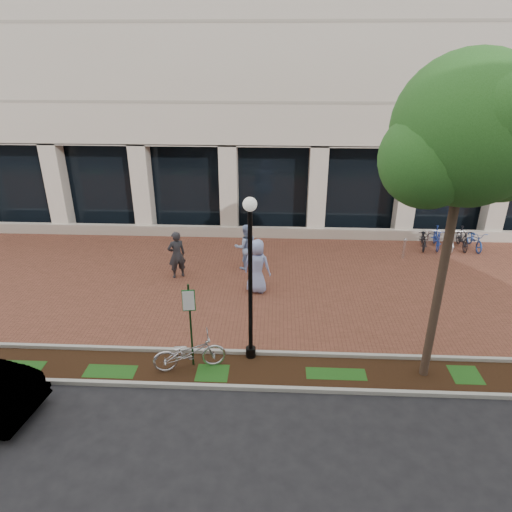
{
  "coord_description": "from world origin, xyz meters",
  "views": [
    {
      "loc": [
        0.21,
        -15.23,
        7.96
      ],
      "look_at": [
        -0.49,
        -0.8,
        1.43
      ],
      "focal_mm": 32.0,
      "sensor_mm": 36.0,
      "label": 1
    }
  ],
  "objects_px": {
    "locked_bicycle": "(189,352)",
    "pedestrian_mid": "(246,247)",
    "street_tree": "(469,140)",
    "bike_rack_cluster": "(450,239)",
    "lamppost": "(250,273)",
    "parking_sign": "(190,316)",
    "pedestrian_left": "(177,255)",
    "pedestrian_right": "(257,266)",
    "bollard": "(404,248)"
  },
  "relations": [
    {
      "from": "pedestrian_left",
      "to": "pedestrian_mid",
      "type": "xyz_separation_m",
      "value": [
        2.55,
        0.9,
        -0.0
      ]
    },
    {
      "from": "pedestrian_right",
      "to": "bike_rack_cluster",
      "type": "distance_m",
      "value": 9.34
    },
    {
      "from": "locked_bicycle",
      "to": "bollard",
      "type": "distance_m",
      "value": 10.78
    },
    {
      "from": "bike_rack_cluster",
      "to": "pedestrian_mid",
      "type": "bearing_deg",
      "value": -157.58
    },
    {
      "from": "parking_sign",
      "to": "pedestrian_right",
      "type": "xyz_separation_m",
      "value": [
        1.56,
        4.33,
        -0.6
      ]
    },
    {
      "from": "lamppost",
      "to": "pedestrian_left",
      "type": "relative_size",
      "value": 2.53
    },
    {
      "from": "parking_sign",
      "to": "street_tree",
      "type": "relative_size",
      "value": 0.31
    },
    {
      "from": "pedestrian_right",
      "to": "parking_sign",
      "type": "bearing_deg",
      "value": 86.54
    },
    {
      "from": "lamppost",
      "to": "locked_bicycle",
      "type": "bearing_deg",
      "value": -159.74
    },
    {
      "from": "bollard",
      "to": "pedestrian_right",
      "type": "bearing_deg",
      "value": -152.07
    },
    {
      "from": "lamppost",
      "to": "pedestrian_mid",
      "type": "distance_m",
      "value": 6.04
    },
    {
      "from": "parking_sign",
      "to": "street_tree",
      "type": "height_order",
      "value": "street_tree"
    },
    {
      "from": "parking_sign",
      "to": "pedestrian_left",
      "type": "distance_m",
      "value": 5.58
    },
    {
      "from": "locked_bicycle",
      "to": "bollard",
      "type": "xyz_separation_m",
      "value": [
        7.61,
        7.64,
        -0.06
      ]
    },
    {
      "from": "bollard",
      "to": "bike_rack_cluster",
      "type": "relative_size",
      "value": 0.3
    },
    {
      "from": "lamppost",
      "to": "pedestrian_left",
      "type": "distance_m",
      "value": 6.01
    },
    {
      "from": "lamppost",
      "to": "pedestrian_mid",
      "type": "xyz_separation_m",
      "value": [
        -0.53,
        5.76,
        -1.72
      ]
    },
    {
      "from": "lamppost",
      "to": "street_tree",
      "type": "relative_size",
      "value": 0.58
    },
    {
      "from": "pedestrian_mid",
      "to": "pedestrian_right",
      "type": "xyz_separation_m",
      "value": [
        0.53,
        -1.9,
        0.07
      ]
    },
    {
      "from": "pedestrian_left",
      "to": "bollard",
      "type": "xyz_separation_m",
      "value": [
        9.07,
        2.18,
        -0.48
      ]
    },
    {
      "from": "pedestrian_right",
      "to": "locked_bicycle",
      "type": "bearing_deg",
      "value": 86.44
    },
    {
      "from": "pedestrian_right",
      "to": "street_tree",
      "type": "bearing_deg",
      "value": 153.68
    },
    {
      "from": "bike_rack_cluster",
      "to": "lamppost",
      "type": "bearing_deg",
      "value": -128.29
    },
    {
      "from": "lamppost",
      "to": "bollard",
      "type": "bearing_deg",
      "value": 49.66
    },
    {
      "from": "street_tree",
      "to": "pedestrian_mid",
      "type": "distance_m",
      "value": 9.75
    },
    {
      "from": "street_tree",
      "to": "pedestrian_right",
      "type": "relative_size",
      "value": 4.04
    },
    {
      "from": "pedestrian_mid",
      "to": "pedestrian_right",
      "type": "relative_size",
      "value": 0.93
    },
    {
      "from": "lamppost",
      "to": "street_tree",
      "type": "height_order",
      "value": "street_tree"
    },
    {
      "from": "bike_rack_cluster",
      "to": "parking_sign",
      "type": "bearing_deg",
      "value": -131.69
    },
    {
      "from": "parking_sign",
      "to": "pedestrian_mid",
      "type": "bearing_deg",
      "value": 72.89
    },
    {
      "from": "pedestrian_mid",
      "to": "bollard",
      "type": "distance_m",
      "value": 6.66
    },
    {
      "from": "lamppost",
      "to": "pedestrian_mid",
      "type": "relative_size",
      "value": 2.54
    },
    {
      "from": "lamppost",
      "to": "pedestrian_right",
      "type": "distance_m",
      "value": 4.21
    },
    {
      "from": "pedestrian_mid",
      "to": "pedestrian_left",
      "type": "bearing_deg",
      "value": 1.24
    },
    {
      "from": "parking_sign",
      "to": "pedestrian_left",
      "type": "height_order",
      "value": "parking_sign"
    },
    {
      "from": "pedestrian_right",
      "to": "bike_rack_cluster",
      "type": "xyz_separation_m",
      "value": [
        8.24,
        4.36,
        -0.55
      ]
    },
    {
      "from": "locked_bicycle",
      "to": "pedestrian_mid",
      "type": "height_order",
      "value": "pedestrian_mid"
    },
    {
      "from": "pedestrian_right",
      "to": "bike_rack_cluster",
      "type": "bearing_deg",
      "value": -135.81
    },
    {
      "from": "lamppost",
      "to": "bollard",
      "type": "height_order",
      "value": "lamppost"
    },
    {
      "from": "street_tree",
      "to": "pedestrian_left",
      "type": "height_order",
      "value": "street_tree"
    },
    {
      "from": "locked_bicycle",
      "to": "bike_rack_cluster",
      "type": "distance_m",
      "value": 13.23
    },
    {
      "from": "pedestrian_mid",
      "to": "parking_sign",
      "type": "bearing_deg",
      "value": 62.4
    },
    {
      "from": "locked_bicycle",
      "to": "pedestrian_mid",
      "type": "distance_m",
      "value": 6.47
    },
    {
      "from": "locked_bicycle",
      "to": "bike_rack_cluster",
      "type": "bearing_deg",
      "value": -63.56
    },
    {
      "from": "locked_bicycle",
      "to": "bollard",
      "type": "height_order",
      "value": "locked_bicycle"
    },
    {
      "from": "lamppost",
      "to": "pedestrian_right",
      "type": "height_order",
      "value": "lamppost"
    },
    {
      "from": "parking_sign",
      "to": "locked_bicycle",
      "type": "bearing_deg",
      "value": -120.68
    },
    {
      "from": "pedestrian_right",
      "to": "pedestrian_mid",
      "type": "bearing_deg",
      "value": -58.16
    },
    {
      "from": "pedestrian_left",
      "to": "bollard",
      "type": "relative_size",
      "value": 2.08
    },
    {
      "from": "street_tree",
      "to": "bike_rack_cluster",
      "type": "relative_size",
      "value": 2.73
    }
  ]
}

